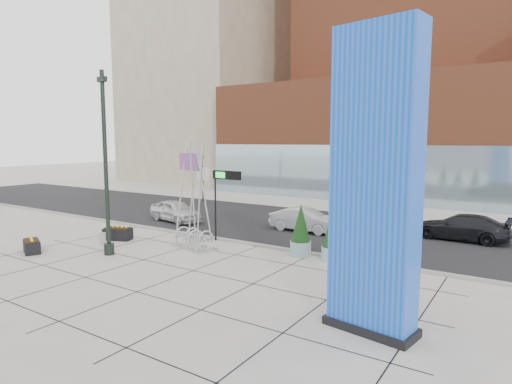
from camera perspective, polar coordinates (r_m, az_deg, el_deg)
The scene contains 20 objects.
ground at distance 19.62m, azimuth -8.64°, elevation -9.14°, with size 160.00×160.00×0.00m, color #9E9991.
street_asphalt at distance 27.66m, azimuth 5.34°, elevation -4.37°, with size 80.00×12.00×0.02m, color black.
curb_edge at distance 22.64m, azimuth -1.83°, elevation -6.74°, with size 80.00×0.30×0.12m, color gray.
tower_podium at distance 42.63m, azimuth 17.48°, elevation 6.71°, with size 34.00×10.00×11.00m, color brown.
tower_glass_front at distance 38.14m, azimuth 15.35°, elevation 2.28°, with size 34.00×0.60×5.00m, color #8CA5B2.
building_beige_left at distance 62.71m, azimuth -5.79°, elevation 17.50°, with size 18.00×20.00×34.00m, color gray.
blue_pylon at distance 12.17m, azimuth 15.58°, elevation 0.53°, with size 2.69×1.53×8.47m.
lamp_post at distance 21.11m, azimuth -19.34°, elevation 1.38°, with size 0.57×0.47×8.58m.
public_art_sculpture at distance 21.65m, azimuth -8.26°, elevation -3.75°, with size 2.58×1.67×5.42m.
concrete_bollard at distance 23.79m, azimuth -19.76°, elevation -5.86°, with size 0.32×0.32×0.62m, color gray.
overhead_street_sign at distance 22.51m, azimuth -4.18°, elevation 1.48°, with size 1.80×0.24×3.82m.
round_planter_east at distance 18.96m, azimuth 15.13°, elevation -6.20°, with size 0.99×0.99×2.48m.
round_planter_mid at distance 19.59m, azimuth 10.09°, elevation -5.93°, with size 0.91×0.91×2.29m.
round_planter_west at distance 20.22m, azimuth 5.99°, elevation -5.22°, with size 0.98×0.98×2.46m.
box_planter_north at distance 24.60m, azimuth -17.94°, elevation -5.23°, with size 1.63×1.20×0.80m.
box_planter_south at distance 23.48m, azimuth -27.73°, elevation -6.34°, with size 1.50×1.17×0.74m.
car_white_west at distance 29.02m, azimuth -10.67°, elevation -2.51°, with size 1.69×4.20×1.43m, color silver.
car_silver_mid at distance 25.60m, azimuth 6.53°, elevation -3.74°, with size 1.47×4.22×1.39m, color #ADB1B5.
car_dark_east at distance 25.78m, azimuth 25.65°, elevation -4.27°, with size 1.98×4.87×1.41m, color black.
traffic_signal at distance 38.19m, azimuth -7.12°, elevation 2.18°, with size 0.15×0.18×4.10m.
Camera 1 is at (12.65, -14.01, 5.38)m, focal length 30.00 mm.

